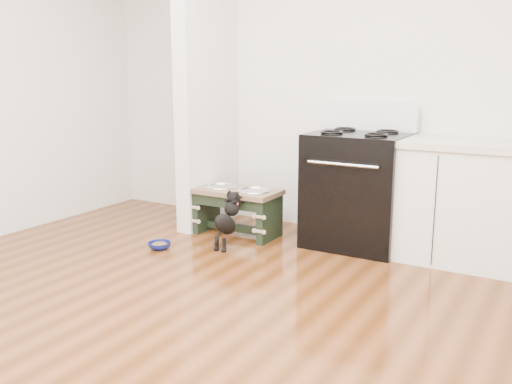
# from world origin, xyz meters

# --- Properties ---
(ground) EXTENTS (5.00, 5.00, 0.00)m
(ground) POSITION_xyz_m (0.00, 0.00, 0.00)
(ground) COLOR #49240D
(ground) RESTS_ON ground
(room_shell) EXTENTS (5.00, 5.00, 5.00)m
(room_shell) POSITION_xyz_m (0.00, 0.00, 1.62)
(room_shell) COLOR silver
(room_shell) RESTS_ON ground
(partition_wall) EXTENTS (0.15, 0.80, 2.70)m
(partition_wall) POSITION_xyz_m (-1.18, 2.10, 1.35)
(partition_wall) COLOR silver
(partition_wall) RESTS_ON ground
(oven_range) EXTENTS (0.76, 0.69, 1.14)m
(oven_range) POSITION_xyz_m (0.25, 2.16, 0.48)
(oven_range) COLOR black
(oven_range) RESTS_ON ground
(cabinet_run) EXTENTS (1.24, 0.64, 0.91)m
(cabinet_run) POSITION_xyz_m (1.23, 2.18, 0.45)
(cabinet_run) COLOR white
(cabinet_run) RESTS_ON ground
(dog_feeder) EXTENTS (0.74, 0.40, 0.42)m
(dog_feeder) POSITION_xyz_m (-0.75, 1.90, 0.29)
(dog_feeder) COLOR black
(dog_feeder) RESTS_ON ground
(puppy) EXTENTS (0.13, 0.38, 0.45)m
(puppy) POSITION_xyz_m (-0.62, 1.56, 0.25)
(puppy) COLOR black
(puppy) RESTS_ON ground
(floor_bowl) EXTENTS (0.23, 0.23, 0.06)m
(floor_bowl) POSITION_xyz_m (-1.07, 1.24, 0.03)
(floor_bowl) COLOR navy
(floor_bowl) RESTS_ON ground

